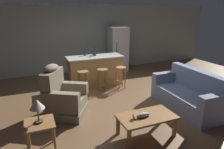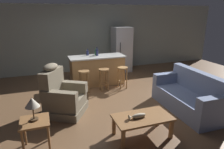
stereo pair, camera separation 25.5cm
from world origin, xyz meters
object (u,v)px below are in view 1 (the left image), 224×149
(bar_stool_middle, at_px, (103,76))
(bar_stool_right, at_px, (121,73))
(table_lamp, at_px, (37,105))
(bottle_wine_dark, at_px, (93,53))
(kitchen_island, at_px, (95,70))
(bottle_short_amber, at_px, (95,53))
(bottle_tall_green, at_px, (85,53))
(coffee_table, at_px, (146,118))
(refrigerator, at_px, (118,49))
(recliner_near_lamp, at_px, (63,97))
(end_table, at_px, (40,128))
(bar_stool_left, at_px, (83,78))
(couch, at_px, (189,95))
(fish_figurine, at_px, (142,115))

(bar_stool_middle, xyz_separation_m, bar_stool_right, (0.61, 0.00, 0.00))
(table_lamp, relative_size, bottle_wine_dark, 1.90)
(kitchen_island, height_order, bottle_short_amber, bottle_short_amber)
(bottle_wine_dark, bearing_deg, bottle_tall_green, 169.30)
(coffee_table, height_order, bar_stool_right, bar_stool_right)
(bar_stool_right, xyz_separation_m, refrigerator, (0.70, 1.83, 0.41))
(recliner_near_lamp, bearing_deg, end_table, -84.56)
(bottle_short_amber, height_order, bottle_wine_dark, bottle_short_amber)
(recliner_near_lamp, relative_size, end_table, 2.14)
(end_table, bearing_deg, refrigerator, 51.79)
(bottle_tall_green, distance_m, bottle_wine_dark, 0.26)
(bar_stool_middle, bearing_deg, bottle_short_amber, 90.96)
(bar_stool_middle, relative_size, bottle_tall_green, 3.19)
(bar_stool_left, distance_m, refrigerator, 2.68)
(couch, height_order, bottle_wine_dark, bottle_wine_dark)
(coffee_table, bearing_deg, bottle_short_amber, 89.89)
(fish_figurine, distance_m, refrigerator, 4.63)
(table_lamp, bearing_deg, bottle_tall_green, 62.29)
(coffee_table, bearing_deg, end_table, 172.20)
(couch, height_order, bar_stool_left, couch)
(kitchen_island, distance_m, bottle_short_amber, 0.58)
(end_table, height_order, bar_stool_middle, bar_stool_middle)
(kitchen_island, bearing_deg, bottle_short_amber, 72.55)
(coffee_table, relative_size, bar_stool_left, 1.62)
(bar_stool_right, height_order, bottle_wine_dark, bottle_wine_dark)
(fish_figurine, bearing_deg, coffee_table, 9.24)
(bottle_short_amber, bearing_deg, kitchen_island, -107.45)
(recliner_near_lamp, xyz_separation_m, bar_stool_right, (1.96, 1.06, 0.05))
(bar_stool_left, distance_m, bottle_tall_green, 1.07)
(bar_stool_left, bearing_deg, refrigerator, 43.76)
(coffee_table, xyz_separation_m, refrigerator, (1.32, 4.36, 0.52))
(bar_stool_middle, height_order, bottle_wine_dark, bottle_wine_dark)
(recliner_near_lamp, bearing_deg, fish_figurine, -20.44)
(kitchen_island, xyz_separation_m, bottle_wine_dark, (0.00, 0.18, 0.55))
(coffee_table, bearing_deg, couch, 21.09)
(recliner_near_lamp, relative_size, refrigerator, 0.68)
(coffee_table, bearing_deg, table_lamp, 171.73)
(coffee_table, bearing_deg, bar_stool_middle, 89.59)
(bar_stool_left, height_order, bar_stool_middle, same)
(table_lamp, distance_m, bottle_wine_dark, 3.60)
(bottle_tall_green, bearing_deg, refrigerator, 31.43)
(recliner_near_lamp, height_order, bar_stool_middle, recliner_near_lamp)
(fish_figurine, xyz_separation_m, refrigerator, (1.45, 4.38, 0.42))
(bar_stool_left, distance_m, bottle_wine_dark, 1.14)
(coffee_table, xyz_separation_m, bottle_wine_dark, (-0.02, 3.33, 0.67))
(recliner_near_lamp, bearing_deg, bar_stool_middle, 68.44)
(recliner_near_lamp, relative_size, bar_stool_middle, 1.76)
(fish_figurine, distance_m, bottle_wine_dark, 3.40)
(bar_stool_middle, xyz_separation_m, refrigerator, (1.30, 1.83, 0.41))
(bottle_short_amber, bearing_deg, end_table, -122.73)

